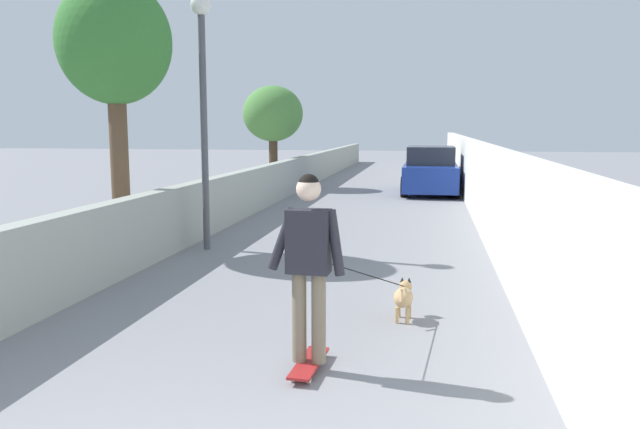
{
  "coord_description": "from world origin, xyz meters",
  "views": [
    {
      "loc": [
        -2.66,
        -1.63,
        2.2
      ],
      "look_at": [
        5.67,
        -0.18,
        1.0
      ],
      "focal_mm": 35.2,
      "sensor_mm": 36.0,
      "label": 1
    }
  ],
  "objects_px": {
    "tree_left_mid": "(114,46)",
    "lamp_post": "(203,78)",
    "person_skateboarder": "(309,253)",
    "car_near": "(430,172)",
    "tree_left_near": "(273,115)",
    "dog": "(403,296)",
    "skateboard": "(309,363)"
  },
  "relations": [
    {
      "from": "tree_left_near",
      "to": "dog",
      "type": "height_order",
      "value": "tree_left_near"
    },
    {
      "from": "person_skateboarder",
      "to": "car_near",
      "type": "xyz_separation_m",
      "value": [
        15.44,
        -1.07,
        -0.37
      ]
    },
    {
      "from": "tree_left_near",
      "to": "tree_left_mid",
      "type": "distance_m",
      "value": 11.54
    },
    {
      "from": "skateboard",
      "to": "car_near",
      "type": "relative_size",
      "value": 0.21
    },
    {
      "from": "car_near",
      "to": "lamp_post",
      "type": "bearing_deg",
      "value": 158.84
    },
    {
      "from": "lamp_post",
      "to": "person_skateboarder",
      "type": "xyz_separation_m",
      "value": [
        -5.24,
        -2.88,
        -1.94
      ]
    },
    {
      "from": "tree_left_mid",
      "to": "lamp_post",
      "type": "height_order",
      "value": "tree_left_mid"
    },
    {
      "from": "person_skateboarder",
      "to": "lamp_post",
      "type": "bearing_deg",
      "value": 28.78
    },
    {
      "from": "skateboard",
      "to": "lamp_post",
      "type": "bearing_deg",
      "value": 28.78
    },
    {
      "from": "tree_left_mid",
      "to": "person_skateboarder",
      "type": "bearing_deg",
      "value": -138.43
    },
    {
      "from": "lamp_post",
      "to": "person_skateboarder",
      "type": "bearing_deg",
      "value": -151.22
    },
    {
      "from": "tree_left_mid",
      "to": "car_near",
      "type": "relative_size",
      "value": 1.2
    },
    {
      "from": "lamp_post",
      "to": "car_near",
      "type": "relative_size",
      "value": 1.14
    },
    {
      "from": "tree_left_near",
      "to": "person_skateboarder",
      "type": "height_order",
      "value": "tree_left_near"
    },
    {
      "from": "skateboard",
      "to": "person_skateboarder",
      "type": "bearing_deg",
      "value": 165.96
    },
    {
      "from": "skateboard",
      "to": "car_near",
      "type": "height_order",
      "value": "car_near"
    },
    {
      "from": "tree_left_mid",
      "to": "person_skateboarder",
      "type": "xyz_separation_m",
      "value": [
        -4.83,
        -4.28,
        -2.45
      ]
    },
    {
      "from": "tree_left_mid",
      "to": "person_skateboarder",
      "type": "height_order",
      "value": "tree_left_mid"
    },
    {
      "from": "tree_left_mid",
      "to": "dog",
      "type": "bearing_deg",
      "value": -122.08
    },
    {
      "from": "tree_left_near",
      "to": "skateboard",
      "type": "height_order",
      "value": "tree_left_near"
    },
    {
      "from": "tree_left_near",
      "to": "skateboard",
      "type": "distance_m",
      "value": 17.11
    },
    {
      "from": "dog",
      "to": "person_skateboarder",
      "type": "bearing_deg",
      "value": 155.02
    },
    {
      "from": "tree_left_near",
      "to": "tree_left_mid",
      "type": "relative_size",
      "value": 0.77
    },
    {
      "from": "tree_left_mid",
      "to": "skateboard",
      "type": "bearing_deg",
      "value": -138.43
    },
    {
      "from": "tree_left_near",
      "to": "skateboard",
      "type": "bearing_deg",
      "value": -164.82
    },
    {
      "from": "tree_left_mid",
      "to": "car_near",
      "type": "height_order",
      "value": "tree_left_mid"
    },
    {
      "from": "tree_left_near",
      "to": "person_skateboarder",
      "type": "relative_size",
      "value": 2.12
    },
    {
      "from": "tree_left_near",
      "to": "dog",
      "type": "bearing_deg",
      "value": -160.47
    },
    {
      "from": "tree_left_mid",
      "to": "lamp_post",
      "type": "xyz_separation_m",
      "value": [
        0.41,
        -1.41,
        -0.52
      ]
    },
    {
      "from": "tree_left_mid",
      "to": "lamp_post",
      "type": "distance_m",
      "value": 1.55
    },
    {
      "from": "lamp_post",
      "to": "person_skateboarder",
      "type": "height_order",
      "value": "lamp_post"
    },
    {
      "from": "person_skateboarder",
      "to": "tree_left_mid",
      "type": "bearing_deg",
      "value": 41.57
    }
  ]
}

